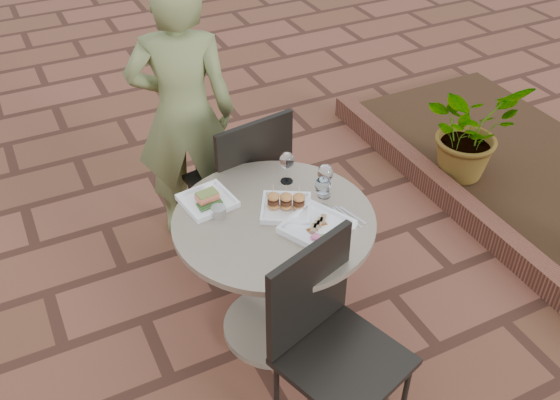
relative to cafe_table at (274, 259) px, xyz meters
name	(u,v)px	position (x,y,z in m)	size (l,w,h in m)	color
ground	(251,348)	(-0.16, -0.06, -0.48)	(60.00, 60.00, 0.00)	brown
cafe_table	(274,259)	(0.00, 0.00, 0.00)	(0.90, 0.90, 0.73)	gray
chair_far	(245,176)	(0.11, 0.58, 0.07)	(0.50, 0.50, 0.93)	black
chair_near	(327,332)	(-0.03, -0.53, 0.07)	(0.56, 0.56, 0.93)	black
diner	(184,115)	(-0.08, 0.95, 0.30)	(0.57, 0.37, 1.56)	#636D3C
plate_salmon	(208,200)	(-0.22, 0.23, 0.26)	(0.25, 0.25, 0.06)	white
plate_sliders	(286,205)	(0.07, 0.03, 0.28)	(0.30, 0.30, 0.14)	white
plate_tuna	(317,227)	(0.13, -0.15, 0.26)	(0.34, 0.34, 0.03)	white
wine_glass_right	(323,186)	(0.22, -0.03, 0.37)	(0.07, 0.07, 0.17)	white
wine_glass_mid	(287,161)	(0.17, 0.22, 0.36)	(0.07, 0.07, 0.16)	white
wine_glass_far	(325,174)	(0.28, 0.04, 0.37)	(0.07, 0.07, 0.17)	white
steel_ramekin	(219,212)	(-0.21, 0.12, 0.27)	(0.07, 0.07, 0.05)	silver
cutlery_set	(348,217)	(0.30, -0.14, 0.25)	(0.08, 0.19, 0.00)	silver
planter_curb	(468,212)	(1.44, 0.24, -0.41)	(0.12, 3.00, 0.15)	brown
mulch_bed	(551,188)	(2.14, 0.24, -0.45)	(1.30, 3.00, 0.06)	black
potted_plant_a	(470,129)	(1.69, 0.62, -0.09)	(0.60, 0.52, 0.66)	#33662D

